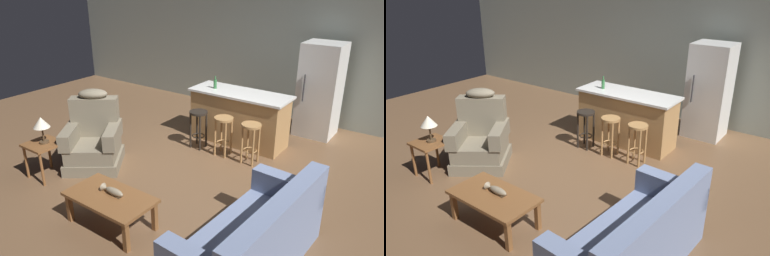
{
  "view_description": "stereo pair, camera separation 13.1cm",
  "coord_description": "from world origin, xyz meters",
  "views": [
    {
      "loc": [
        3.01,
        -4.3,
        2.89
      ],
      "look_at": [
        -0.01,
        -0.1,
        0.75
      ],
      "focal_mm": 35.0,
      "sensor_mm": 36.0,
      "label": 1
    },
    {
      "loc": [
        3.11,
        -4.23,
        2.89
      ],
      "look_at": [
        -0.01,
        -0.1,
        0.75
      ],
      "focal_mm": 35.0,
      "sensor_mm": 36.0,
      "label": 2
    }
  ],
  "objects": [
    {
      "name": "ground_plane",
      "position": [
        0.0,
        0.0,
        0.0
      ],
      "size": [
        12.0,
        12.0,
        0.0
      ],
      "color": "brown"
    },
    {
      "name": "back_wall",
      "position": [
        0.0,
        3.12,
        1.3
      ],
      "size": [
        12.0,
        0.05,
        2.6
      ],
      "color": "#939E93",
      "rests_on": "ground_plane"
    },
    {
      "name": "coffee_table",
      "position": [
        -0.03,
        -1.76,
        0.36
      ],
      "size": [
        1.1,
        0.6,
        0.42
      ],
      "color": "brown",
      "rests_on": "ground_plane"
    },
    {
      "name": "fish_figurine",
      "position": [
        -0.03,
        -1.72,
        0.46
      ],
      "size": [
        0.34,
        0.1,
        0.1
      ],
      "color": "#4C3823",
      "rests_on": "coffee_table"
    },
    {
      "name": "couch",
      "position": [
        1.71,
        -1.42,
        0.34
      ],
      "size": [
        0.95,
        1.95,
        0.94
      ],
      "rotation": [
        0.0,
        0.0,
        3.08
      ],
      "color": "#707FA3",
      "rests_on": "ground_plane"
    },
    {
      "name": "recliner_near_lamp",
      "position": [
        -1.47,
        -0.77,
        0.42
      ],
      "size": [
        1.18,
        1.18,
        1.2
      ],
      "rotation": [
        0.0,
        0.0,
        -0.93
      ],
      "color": "#756B56",
      "rests_on": "ground_plane"
    },
    {
      "name": "end_table",
      "position": [
        -1.74,
        -1.49,
        0.46
      ],
      "size": [
        0.48,
        0.48,
        0.56
      ],
      "color": "brown",
      "rests_on": "ground_plane"
    },
    {
      "name": "table_lamp",
      "position": [
        -1.72,
        -1.48,
        0.87
      ],
      "size": [
        0.24,
        0.24,
        0.41
      ],
      "color": "#4C3823",
      "rests_on": "end_table"
    },
    {
      "name": "kitchen_island",
      "position": [
        0.0,
        1.35,
        0.48
      ],
      "size": [
        1.8,
        0.7,
        0.95
      ],
      "color": "#AD7F4C",
      "rests_on": "ground_plane"
    },
    {
      "name": "bar_stool_left",
      "position": [
        -0.46,
        0.72,
        0.47
      ],
      "size": [
        0.32,
        0.32,
        0.68
      ],
      "color": "black",
      "rests_on": "ground_plane"
    },
    {
      "name": "bar_stool_middle",
      "position": [
        0.05,
        0.72,
        0.47
      ],
      "size": [
        0.32,
        0.32,
        0.68
      ],
      "color": "#A87A47",
      "rests_on": "ground_plane"
    },
    {
      "name": "bar_stool_right",
      "position": [
        0.56,
        0.72,
        0.47
      ],
      "size": [
        0.32,
        0.32,
        0.68
      ],
      "color": "#A87A47",
      "rests_on": "ground_plane"
    },
    {
      "name": "refrigerator",
      "position": [
        1.03,
        2.55,
        0.88
      ],
      "size": [
        0.7,
        0.69,
        1.76
      ],
      "color": "white",
      "rests_on": "ground_plane"
    },
    {
      "name": "bottle_tall_green",
      "position": [
        -0.49,
        1.3,
        1.04
      ],
      "size": [
        0.06,
        0.06,
        0.23
      ],
      "color": "#2D6B38",
      "rests_on": "kitchen_island"
    }
  ]
}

